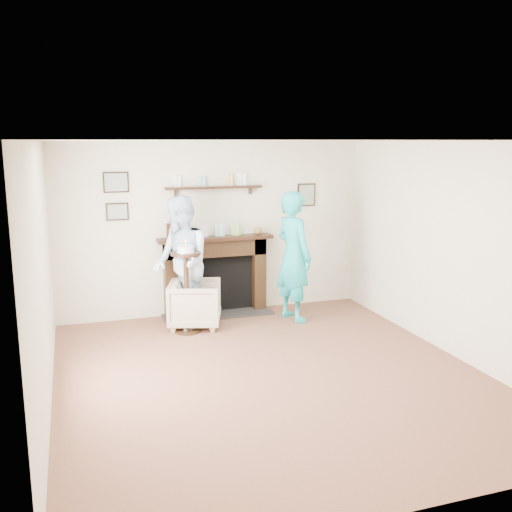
# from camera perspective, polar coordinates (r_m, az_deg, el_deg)

# --- Properties ---
(ground) EXTENTS (5.00, 5.00, 0.00)m
(ground) POSITION_cam_1_polar(r_m,az_deg,el_deg) (6.33, 1.47, -11.81)
(ground) COLOR brown
(ground) RESTS_ON ground
(room_shell) EXTENTS (4.54, 5.02, 2.52)m
(room_shell) POSITION_cam_1_polar(r_m,az_deg,el_deg) (6.53, -0.50, 3.75)
(room_shell) COLOR beige
(room_shell) RESTS_ON ground
(armchair) EXTENTS (0.87, 0.85, 0.63)m
(armchair) POSITION_cam_1_polar(r_m,az_deg,el_deg) (7.94, -6.05, -6.98)
(armchair) COLOR tan
(armchair) RESTS_ON ground
(man) EXTENTS (0.80, 0.97, 1.80)m
(man) POSITION_cam_1_polar(r_m,az_deg,el_deg) (7.90, -7.35, -7.09)
(man) COLOR silver
(man) RESTS_ON ground
(woman) EXTENTS (0.60, 0.76, 1.83)m
(woman) POSITION_cam_1_polar(r_m,az_deg,el_deg) (8.21, 3.69, -6.30)
(woman) COLOR #1EACA8
(woman) RESTS_ON ground
(pedestal_table) EXTENTS (0.39, 0.39, 1.24)m
(pedestal_table) POSITION_cam_1_polar(r_m,az_deg,el_deg) (7.49, -6.99, -2.03)
(pedestal_table) COLOR black
(pedestal_table) RESTS_ON ground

